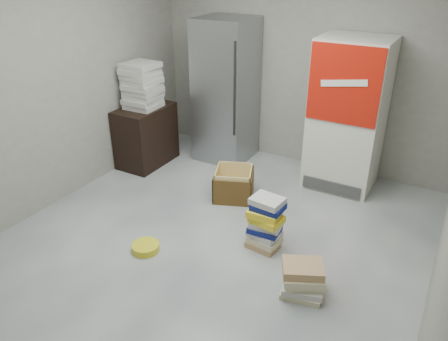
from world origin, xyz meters
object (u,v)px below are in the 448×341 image
at_px(coke_cooler, 348,115).
at_px(wood_shelf, 146,136).
at_px(cardboard_box, 234,186).
at_px(steel_fridge, 226,91).
at_px(phonebook_stack_main, 265,223).

bearing_deg(coke_cooler, wood_shelf, -163.72).
bearing_deg(wood_shelf, cardboard_box, -9.38).
xyz_separation_m(wood_shelf, cardboard_box, (1.48, -0.25, -0.25)).
relative_size(steel_fridge, coke_cooler, 1.06).
bearing_deg(steel_fridge, wood_shelf, -138.69).
relative_size(coke_cooler, cardboard_box, 3.09).
bearing_deg(steel_fridge, phonebook_stack_main, -50.56).
distance_m(phonebook_stack_main, cardboard_box, 1.04).
height_order(wood_shelf, cardboard_box, wood_shelf).
height_order(coke_cooler, wood_shelf, coke_cooler).
bearing_deg(wood_shelf, phonebook_stack_main, -23.48).
relative_size(wood_shelf, cardboard_box, 1.37).
distance_m(steel_fridge, phonebook_stack_main, 2.30).
bearing_deg(wood_shelf, steel_fridge, 41.31).
distance_m(coke_cooler, cardboard_box, 1.58).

